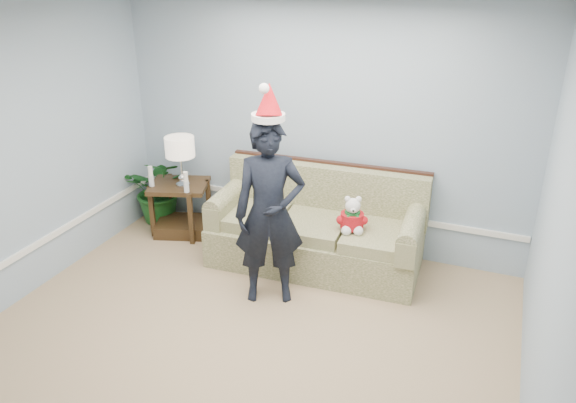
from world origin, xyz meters
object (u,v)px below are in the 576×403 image
(houseplant, at_px, (160,189))
(man, at_px, (270,214))
(side_table, at_px, (181,213))
(table_lamp, at_px, (180,149))
(teddy_bear, at_px, (352,218))
(sofa, at_px, (317,231))

(houseplant, xyz_separation_m, man, (1.91, -1.04, 0.46))
(side_table, xyz_separation_m, table_lamp, (0.08, -0.05, 0.82))
(table_lamp, bearing_deg, teddy_bear, -5.47)
(man, bearing_deg, teddy_bear, 21.50)
(side_table, bearing_deg, teddy_bear, -6.46)
(sofa, bearing_deg, houseplant, 171.02)
(man, bearing_deg, sofa, 53.11)
(table_lamp, relative_size, man, 0.33)
(side_table, distance_m, teddy_bear, 2.18)
(sofa, distance_m, man, 0.98)
(sofa, distance_m, table_lamp, 1.77)
(table_lamp, distance_m, man, 1.66)
(side_table, xyz_separation_m, teddy_bear, (2.13, -0.24, 0.43))
(table_lamp, bearing_deg, sofa, -0.13)
(sofa, height_order, teddy_bear, sofa)
(side_table, distance_m, table_lamp, 0.83)
(sofa, xyz_separation_m, side_table, (-1.71, 0.05, -0.12))
(table_lamp, distance_m, teddy_bear, 2.09)
(houseplant, bearing_deg, sofa, -6.36)
(table_lamp, height_order, houseplant, table_lamp)
(side_table, relative_size, teddy_bear, 2.09)
(side_table, xyz_separation_m, houseplant, (-0.39, 0.18, 0.18))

